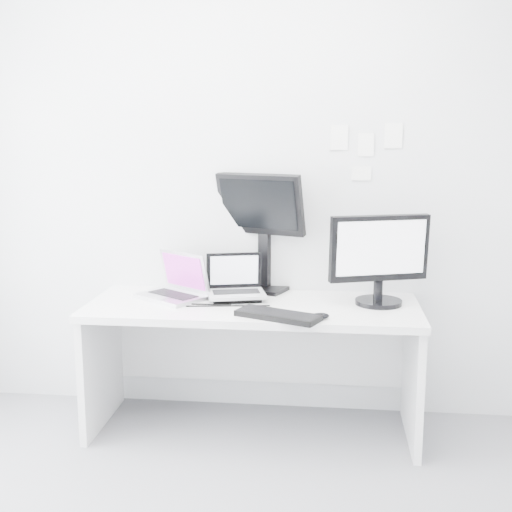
{
  "coord_description": "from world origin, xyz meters",
  "views": [
    {
      "loc": [
        0.41,
        -2.2,
        1.65
      ],
      "look_at": [
        0.02,
        1.23,
        1.0
      ],
      "focal_mm": 46.34,
      "sensor_mm": 36.0,
      "label": 1
    }
  ],
  "objects": [
    {
      "name": "back_wall",
      "position": [
        0.0,
        1.6,
        1.35
      ],
      "size": [
        3.6,
        0.0,
        3.6
      ],
      "primitive_type": "plane",
      "rotation": [
        1.57,
        0.0,
        0.0
      ],
      "color": "silver",
      "rests_on": "ground"
    },
    {
      "name": "desk",
      "position": [
        0.0,
        1.25,
        0.36
      ],
      "size": [
        1.8,
        0.7,
        0.73
      ],
      "primitive_type": "cube",
      "color": "white",
      "rests_on": "ground"
    },
    {
      "name": "macbook",
      "position": [
        -0.47,
        1.31,
        0.87
      ],
      "size": [
        0.45,
        0.43,
        0.27
      ],
      "primitive_type": "cube",
      "rotation": [
        0.0,
        0.0,
        -0.61
      ],
      "color": "#B3B3B8",
      "rests_on": "desk"
    },
    {
      "name": "speaker",
      "position": [
        -0.42,
        1.54,
        0.82
      ],
      "size": [
        0.11,
        0.11,
        0.18
      ],
      "primitive_type": "cube",
      "rotation": [
        0.0,
        0.0,
        -0.23
      ],
      "color": "black",
      "rests_on": "desk"
    },
    {
      "name": "dell_laptop",
      "position": [
        -0.1,
        1.32,
        0.86
      ],
      "size": [
        0.37,
        0.32,
        0.26
      ],
      "primitive_type": "cube",
      "rotation": [
        0.0,
        0.0,
        0.26
      ],
      "color": "#B8BAC0",
      "rests_on": "desk"
    },
    {
      "name": "rear_monitor",
      "position": [
        0.02,
        1.56,
        1.09
      ],
      "size": [
        0.56,
        0.37,
        0.71
      ],
      "primitive_type": "cube",
      "rotation": [
        0.0,
        0.0,
        -0.37
      ],
      "color": "black",
      "rests_on": "desk"
    },
    {
      "name": "samsung_monitor",
      "position": [
        0.68,
        1.32,
        0.98
      ],
      "size": [
        0.6,
        0.42,
        0.5
      ],
      "primitive_type": "cube",
      "rotation": [
        0.0,
        0.0,
        0.33
      ],
      "color": "black",
      "rests_on": "desk"
    },
    {
      "name": "keyboard",
      "position": [
        0.16,
        0.99,
        0.74
      ],
      "size": [
        0.45,
        0.31,
        0.03
      ],
      "primitive_type": "cube",
      "rotation": [
        0.0,
        0.0,
        -0.41
      ],
      "color": "black",
      "rests_on": "desk"
    },
    {
      "name": "mouse",
      "position": [
        0.37,
        1.0,
        0.75
      ],
      "size": [
        0.11,
        0.09,
        0.03
      ],
      "primitive_type": "ellipsoid",
      "rotation": [
        0.0,
        0.0,
        0.28
      ],
      "color": "black",
      "rests_on": "desk"
    },
    {
      "name": "wall_note_0",
      "position": [
        0.45,
        1.59,
        1.62
      ],
      "size": [
        0.1,
        0.0,
        0.14
      ],
      "primitive_type": "cube",
      "color": "white",
      "rests_on": "back_wall"
    },
    {
      "name": "wall_note_1",
      "position": [
        0.6,
        1.59,
        1.58
      ],
      "size": [
        0.09,
        0.0,
        0.13
      ],
      "primitive_type": "cube",
      "color": "white",
      "rests_on": "back_wall"
    },
    {
      "name": "wall_note_2",
      "position": [
        0.75,
        1.59,
        1.63
      ],
      "size": [
        0.1,
        0.0,
        0.14
      ],
      "primitive_type": "cube",
      "color": "white",
      "rests_on": "back_wall"
    },
    {
      "name": "wall_note_3",
      "position": [
        0.58,
        1.59,
        1.42
      ],
      "size": [
        0.11,
        0.0,
        0.08
      ],
      "primitive_type": "cube",
      "color": "white",
      "rests_on": "back_wall"
    }
  ]
}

